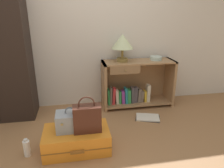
{
  "coord_description": "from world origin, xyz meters",
  "views": [
    {
      "loc": [
        -0.18,
        -1.81,
        1.48
      ],
      "look_at": [
        0.29,
        0.78,
        0.55
      ],
      "focal_mm": 33.89,
      "sensor_mm": 36.0,
      "label": 1
    }
  ],
  "objects_px": {
    "bowl": "(156,58)",
    "train_case": "(70,121)",
    "table_lamp": "(122,43)",
    "suitcase_large": "(77,139)",
    "handbag": "(87,118)",
    "bottle": "(27,148)",
    "bookshelf": "(135,85)",
    "open_book_on_floor": "(148,117)"
  },
  "relations": [
    {
      "from": "bookshelf",
      "to": "bottle",
      "type": "relative_size",
      "value": 5.51
    },
    {
      "from": "suitcase_large",
      "to": "open_book_on_floor",
      "type": "bearing_deg",
      "value": 27.74
    },
    {
      "from": "train_case",
      "to": "bowl",
      "type": "bearing_deg",
      "value": 36.6
    },
    {
      "from": "bowl",
      "to": "handbag",
      "type": "bearing_deg",
      "value": -137.65
    },
    {
      "from": "bottle",
      "to": "open_book_on_floor",
      "type": "bearing_deg",
      "value": 19.84
    },
    {
      "from": "suitcase_large",
      "to": "bottle",
      "type": "xyz_separation_m",
      "value": [
        -0.53,
        -0.02,
        -0.03
      ]
    },
    {
      "from": "train_case",
      "to": "bottle",
      "type": "distance_m",
      "value": 0.54
    },
    {
      "from": "suitcase_large",
      "to": "table_lamp",
      "type": "bearing_deg",
      "value": 54.05
    },
    {
      "from": "table_lamp",
      "to": "bowl",
      "type": "bearing_deg",
      "value": -0.11
    },
    {
      "from": "bookshelf",
      "to": "bowl",
      "type": "relative_size",
      "value": 6.1
    },
    {
      "from": "suitcase_large",
      "to": "handbag",
      "type": "bearing_deg",
      "value": -15.74
    },
    {
      "from": "bookshelf",
      "to": "open_book_on_floor",
      "type": "xyz_separation_m",
      "value": [
        0.06,
        -0.48,
        -0.34
      ]
    },
    {
      "from": "train_case",
      "to": "open_book_on_floor",
      "type": "relative_size",
      "value": 0.75
    },
    {
      "from": "bowl",
      "to": "open_book_on_floor",
      "type": "distance_m",
      "value": 0.94
    },
    {
      "from": "suitcase_large",
      "to": "handbag",
      "type": "height_order",
      "value": "handbag"
    },
    {
      "from": "handbag",
      "to": "open_book_on_floor",
      "type": "relative_size",
      "value": 0.99
    },
    {
      "from": "bowl",
      "to": "bookshelf",
      "type": "bearing_deg",
      "value": -179.38
    },
    {
      "from": "handbag",
      "to": "bowl",
      "type": "bearing_deg",
      "value": 42.35
    },
    {
      "from": "table_lamp",
      "to": "suitcase_large",
      "type": "bearing_deg",
      "value": -125.95
    },
    {
      "from": "bowl",
      "to": "train_case",
      "type": "relative_size",
      "value": 0.6
    },
    {
      "from": "table_lamp",
      "to": "bottle",
      "type": "height_order",
      "value": "table_lamp"
    },
    {
      "from": "train_case",
      "to": "bookshelf",
      "type": "bearing_deg",
      "value": 44.27
    },
    {
      "from": "train_case",
      "to": "bottle",
      "type": "height_order",
      "value": "train_case"
    },
    {
      "from": "table_lamp",
      "to": "handbag",
      "type": "distance_m",
      "value": 1.38
    },
    {
      "from": "bowl",
      "to": "handbag",
      "type": "distance_m",
      "value": 1.61
    },
    {
      "from": "bowl",
      "to": "suitcase_large",
      "type": "relative_size",
      "value": 0.26
    },
    {
      "from": "table_lamp",
      "to": "suitcase_large",
      "type": "relative_size",
      "value": 0.57
    },
    {
      "from": "handbag",
      "to": "bottle",
      "type": "bearing_deg",
      "value": 178.85
    },
    {
      "from": "handbag",
      "to": "table_lamp",
      "type": "bearing_deg",
      "value": 59.63
    },
    {
      "from": "train_case",
      "to": "table_lamp",
      "type": "bearing_deg",
      "value": 51.26
    },
    {
      "from": "bowl",
      "to": "bottle",
      "type": "distance_m",
      "value": 2.19
    },
    {
      "from": "bowl",
      "to": "bottle",
      "type": "xyz_separation_m",
      "value": [
        -1.81,
        -1.04,
        -0.67
      ]
    },
    {
      "from": "suitcase_large",
      "to": "train_case",
      "type": "relative_size",
      "value": 2.37
    },
    {
      "from": "suitcase_large",
      "to": "train_case",
      "type": "xyz_separation_m",
      "value": [
        -0.05,
        0.03,
        0.22
      ]
    },
    {
      "from": "bottle",
      "to": "bowl",
      "type": "bearing_deg",
      "value": 30.0
    },
    {
      "from": "table_lamp",
      "to": "bowl",
      "type": "relative_size",
      "value": 2.21
    },
    {
      "from": "bookshelf",
      "to": "bowl",
      "type": "xyz_separation_m",
      "value": [
        0.32,
        0.0,
        0.42
      ]
    },
    {
      "from": "bowl",
      "to": "bottle",
      "type": "height_order",
      "value": "bowl"
    },
    {
      "from": "bottle",
      "to": "train_case",
      "type": "bearing_deg",
      "value": 6.22
    },
    {
      "from": "handbag",
      "to": "bookshelf",
      "type": "bearing_deg",
      "value": 51.51
    },
    {
      "from": "bookshelf",
      "to": "train_case",
      "type": "xyz_separation_m",
      "value": [
        -1.02,
        -0.99,
        -0.01
      ]
    },
    {
      "from": "table_lamp",
      "to": "open_book_on_floor",
      "type": "xyz_separation_m",
      "value": [
        0.28,
        -0.49,
        -1.01
      ]
    }
  ]
}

